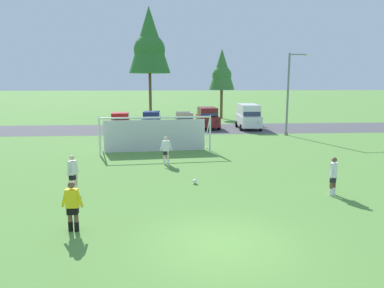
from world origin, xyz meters
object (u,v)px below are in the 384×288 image
at_px(street_lamp, 290,93).
at_px(parked_car_slot_center_right, 248,116).
at_px(parked_car_slot_far_left, 120,121).
at_px(player_midfield_center, 73,174).
at_px(parked_car_slot_left, 152,119).
at_px(soccer_ball, 195,182).
at_px(parked_car_slot_center, 208,118).
at_px(player_striker_near, 166,151).
at_px(player_defender_far, 333,176).
at_px(parked_car_slot_center_left, 184,121).
at_px(soccer_goal, 155,133).
at_px(referee, 72,207).

bearing_deg(street_lamp, parked_car_slot_center_right, 118.18).
bearing_deg(parked_car_slot_far_left, player_midfield_center, -88.53).
distance_m(parked_car_slot_far_left, street_lamp, 16.72).
relative_size(parked_car_slot_left, street_lamp, 0.59).
relative_size(soccer_ball, player_midfield_center, 0.13).
bearing_deg(parked_car_slot_far_left, parked_car_slot_center, 3.48).
relative_size(player_striker_near, player_defender_far, 1.00).
height_order(soccer_ball, parked_car_slot_center_left, parked_car_slot_center_left).
height_order(parked_car_slot_far_left, parked_car_slot_left, same).
relative_size(player_midfield_center, parked_car_slot_center, 0.35).
height_order(player_defender_far, parked_car_slot_left, parked_car_slot_left).
xyz_separation_m(player_defender_far, parked_car_slot_center_right, (1.52, 22.16, 0.52)).
distance_m(soccer_ball, soccer_goal, 8.44).
bearing_deg(parked_car_slot_center_left, player_defender_far, -77.16).
xyz_separation_m(referee, player_midfield_center, (-1.04, 4.23, 0.00)).
relative_size(referee, player_defender_far, 1.00).
bearing_deg(parked_car_slot_center, parked_car_slot_center_right, -10.87).
bearing_deg(player_midfield_center, parked_car_slot_far_left, 91.47).
height_order(soccer_goal, parked_car_slot_left, soccer_goal).
relative_size(player_striker_near, parked_car_slot_center, 0.35).
bearing_deg(referee, street_lamp, 55.29).
relative_size(player_defender_far, street_lamp, 0.23).
xyz_separation_m(parked_car_slot_center_left, street_lamp, (9.18, -4.92, 2.89)).
bearing_deg(parked_car_slot_far_left, parked_car_slot_left, 22.95).
height_order(referee, parked_car_slot_center_right, parked_car_slot_center_right).
bearing_deg(player_midfield_center, parked_car_slot_left, 83.51).
bearing_deg(parked_car_slot_center, referee, -105.88).
distance_m(parked_car_slot_center, street_lamp, 9.14).
height_order(parked_car_slot_center_right, street_lamp, street_lamp).
bearing_deg(soccer_goal, soccer_ball, -75.84).
distance_m(parked_car_slot_far_left, parked_car_slot_center_left, 6.50).
relative_size(player_defender_far, parked_car_slot_center_right, 0.34).
height_order(soccer_ball, soccer_goal, soccer_goal).
bearing_deg(player_midfield_center, player_defender_far, -6.36).
bearing_deg(player_defender_far, parked_car_slot_center, 96.49).
height_order(player_striker_near, street_lamp, street_lamp).
bearing_deg(street_lamp, referee, -124.71).
height_order(soccer_goal, player_defender_far, soccer_goal).
bearing_deg(parked_car_slot_center_right, player_striker_near, -118.28).
height_order(parked_car_slot_far_left, parked_car_slot_center_left, same).
height_order(player_midfield_center, street_lamp, street_lamp).
bearing_deg(parked_car_slot_left, parked_car_slot_far_left, -157.05).
height_order(soccer_goal, parked_car_slot_center_left, soccer_goal).
bearing_deg(referee, parked_car_slot_center_right, 65.40).
height_order(player_midfield_center, parked_car_slot_center_right, parked_car_slot_center_right).
height_order(parked_car_slot_far_left, parked_car_slot_center, parked_car_slot_center).
distance_m(parked_car_slot_far_left, parked_car_slot_center_right, 13.11).
bearing_deg(player_striker_near, player_defender_far, -42.09).
relative_size(parked_car_slot_far_left, parked_car_slot_center_left, 1.03).
bearing_deg(parked_car_slot_left, player_defender_far, -70.35).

